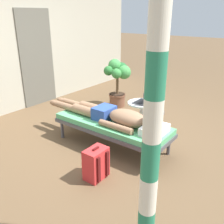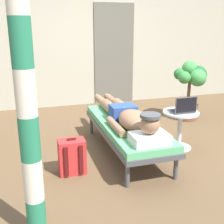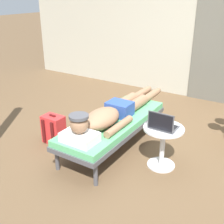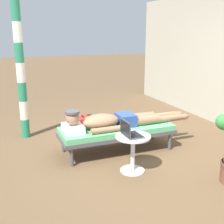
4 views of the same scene
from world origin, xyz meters
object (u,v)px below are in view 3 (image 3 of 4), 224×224
at_px(laptop, 162,125).
at_px(side_table, 163,140).
at_px(person_reclining, 112,113).
at_px(backpack, 54,129).
at_px(lounge_chair, 114,124).

bearing_deg(laptop, side_table, 90.00).
xyz_separation_m(person_reclining, backpack, (-0.78, -0.29, -0.32)).
relative_size(side_table, laptop, 1.69).
xyz_separation_m(lounge_chair, person_reclining, (0.00, -0.05, 0.17)).
distance_m(person_reclining, backpack, 0.89).
xyz_separation_m(lounge_chair, backpack, (-0.78, -0.34, -0.15)).
height_order(side_table, backpack, side_table).
bearing_deg(lounge_chair, side_table, -5.94).
relative_size(lounge_chair, laptop, 5.95).
relative_size(lounge_chair, person_reclining, 0.85).
relative_size(person_reclining, laptop, 7.00).
bearing_deg(side_table, lounge_chair, 174.06).
bearing_deg(laptop, lounge_chair, 170.17).
bearing_deg(backpack, laptop, 7.82).
relative_size(person_reclining, backpack, 5.12).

